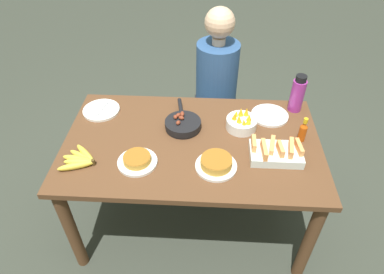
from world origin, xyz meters
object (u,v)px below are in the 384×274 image
(banana_bunch, at_px, (80,160))
(melon_tray, at_px, (276,152))
(empty_plate_far_left, at_px, (101,110))
(water_bottle, at_px, (298,94))
(frittata_plate_side, at_px, (137,160))
(fruit_bowl_mango, at_px, (242,122))
(empty_plate_near_front, at_px, (270,115))
(person_figure, at_px, (216,101))
(frittata_plate_center, at_px, (216,164))
(hot_sauce_bottle, at_px, (303,131))
(skillet, at_px, (183,124))

(banana_bunch, bearing_deg, melon_tray, 5.31)
(empty_plate_far_left, bearing_deg, water_bottle, 4.15)
(frittata_plate_side, xyz_separation_m, fruit_bowl_mango, (0.57, 0.33, 0.02))
(empty_plate_near_front, bearing_deg, frittata_plate_side, -149.11)
(empty_plate_near_front, xyz_separation_m, person_figure, (-0.33, 0.44, -0.21))
(banana_bunch, bearing_deg, frittata_plate_center, 0.22)
(melon_tray, distance_m, empty_plate_far_left, 1.11)
(melon_tray, distance_m, empty_plate_near_front, 0.36)
(hot_sauce_bottle, xyz_separation_m, person_figure, (-0.48, 0.65, -0.27))
(frittata_plate_side, relative_size, hot_sauce_bottle, 1.38)
(melon_tray, bearing_deg, person_figure, 111.60)
(person_figure, bearing_deg, melon_tray, -68.40)
(empty_plate_far_left, bearing_deg, person_figure, 31.00)
(frittata_plate_side, bearing_deg, fruit_bowl_mango, 30.09)
(frittata_plate_center, bearing_deg, hot_sauce_bottle, 26.87)
(empty_plate_near_front, height_order, hot_sauce_bottle, hot_sauce_bottle)
(banana_bunch, bearing_deg, fruit_bowl_mango, 21.25)
(fruit_bowl_mango, bearing_deg, banana_bunch, -158.75)
(frittata_plate_side, bearing_deg, water_bottle, 30.26)
(empty_plate_near_front, height_order, water_bottle, water_bottle)
(person_figure, bearing_deg, fruit_bowl_mango, -75.43)
(banana_bunch, height_order, person_figure, person_figure)
(banana_bunch, relative_size, skillet, 0.63)
(frittata_plate_center, relative_size, empty_plate_near_front, 0.96)
(person_figure, bearing_deg, skillet, -109.54)
(empty_plate_far_left, relative_size, water_bottle, 0.94)
(skillet, bearing_deg, hot_sauce_bottle, -105.82)
(fruit_bowl_mango, distance_m, hot_sauce_bottle, 0.35)
(banana_bunch, height_order, melon_tray, melon_tray)
(fruit_bowl_mango, height_order, person_figure, person_figure)
(frittata_plate_center, height_order, person_figure, person_figure)
(melon_tray, xyz_separation_m, water_bottle, (0.18, 0.45, 0.08))
(frittata_plate_center, xyz_separation_m, person_figure, (0.00, 0.89, -0.23))
(fruit_bowl_mango, bearing_deg, frittata_plate_side, -149.91)
(frittata_plate_side, xyz_separation_m, empty_plate_far_left, (-0.31, 0.45, -0.01))
(skillet, bearing_deg, water_bottle, -82.06)
(melon_tray, relative_size, fruit_bowl_mango, 1.53)
(banana_bunch, xyz_separation_m, empty_plate_near_front, (1.06, 0.46, -0.01))
(skillet, height_order, hot_sauce_bottle, hot_sauce_bottle)
(empty_plate_far_left, xyz_separation_m, water_bottle, (1.23, 0.09, 0.11))
(frittata_plate_center, xyz_separation_m, frittata_plate_side, (-0.42, 0.01, -0.01))
(empty_plate_far_left, bearing_deg, frittata_plate_side, -55.14)
(melon_tray, relative_size, hot_sauce_bottle, 1.81)
(melon_tray, bearing_deg, hot_sauce_bottle, 42.48)
(melon_tray, bearing_deg, fruit_bowl_mango, 125.35)
(melon_tray, bearing_deg, frittata_plate_side, -173.29)
(frittata_plate_center, bearing_deg, skillet, 121.97)
(banana_bunch, height_order, empty_plate_near_front, banana_bunch)
(empty_plate_near_front, height_order, person_figure, person_figure)
(frittata_plate_center, distance_m, hot_sauce_bottle, 0.55)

